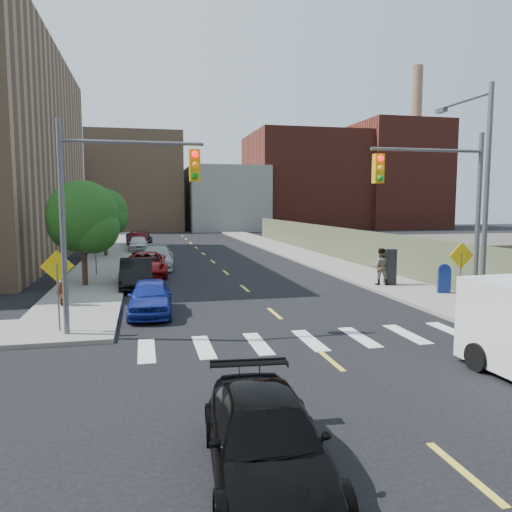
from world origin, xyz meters
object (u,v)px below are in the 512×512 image
black_sedan (266,440)px  pedestrian_east (380,266)px  parked_car_maroon (138,241)px  pedestrian_west (62,284)px  payphone (390,267)px  parked_car_blue (150,297)px  parked_car_red (147,264)px  parked_car_white (138,244)px  mailbox (444,279)px  parked_car_black (136,273)px  parked_car_silver (157,257)px  parked_car_grey (139,238)px

black_sedan → pedestrian_east: pedestrian_east is taller
parked_car_maroon → pedestrian_west: (-2.85, -26.56, 0.25)m
parked_car_maroon → payphone: 27.92m
parked_car_blue → parked_car_red: (-0.06, 10.58, 0.02)m
parked_car_white → mailbox: size_ratio=3.16×
parked_car_black → pedestrian_west: (-2.93, -4.49, 0.28)m
mailbox → parked_car_maroon: bearing=140.2°
parked_car_black → parked_car_blue: bearing=-84.6°
parked_car_maroon → parked_car_black: bearing=-88.8°
payphone → pedestrian_west: (-15.79, -1.82, -0.04)m
mailbox → payphone: bearing=138.8°
parked_car_silver → black_sedan: size_ratio=1.19×
parked_car_maroon → pedestrian_east: bearing=-62.3°
parked_car_grey → parked_car_silver: bearing=-89.4°
parked_car_white → parked_car_maroon: (0.00, 2.68, 0.05)m
pedestrian_east → payphone: bearing=-162.5°
parked_car_grey → payphone: 32.18m
pedestrian_east → parked_car_silver: bearing=-21.3°
parked_car_grey → pedestrian_west: pedestrian_west is taller
parked_car_black → parked_car_maroon: bearing=90.2°
parked_car_white → parked_car_silver: bearing=-84.1°
parked_car_grey → black_sedan: parked_car_grey is taller
parked_car_black → pedestrian_east: size_ratio=2.42×
black_sedan → payphone: payphone is taller
mailbox → parked_car_white: bearing=142.7°
parked_car_black → payphone: payphone is taller
pedestrian_west → parked_car_silver: bearing=-35.9°
parked_car_white → parked_car_maroon: bearing=89.7°
parked_car_white → parked_car_black: bearing=-90.1°
parked_car_black → parked_car_white: 19.38m
parked_car_black → black_sedan: parked_car_black is taller
parked_car_blue → pedestrian_west: bearing=154.1°
parked_car_grey → payphone: (12.94, -29.46, 0.32)m
parked_car_blue → mailbox: bearing=7.2°
parked_car_blue → parked_car_black: bearing=98.4°
parked_car_black → parked_car_silver: size_ratio=0.85×
parked_car_black → parked_car_grey: bearing=90.1°
parked_car_white → mailbox: (14.28, -24.80, 0.08)m
parked_car_red → parked_car_maroon: (-0.64, 17.94, 0.06)m
black_sedan → pedestrian_west: pedestrian_west is taller
black_sedan → parked_car_blue: bearing=101.9°
parked_car_white → parked_car_maroon: size_ratio=0.91×
mailbox → payphone: size_ratio=0.74×
parked_car_grey → pedestrian_east: 31.93m
parked_car_black → mailbox: size_ratio=3.36×
parked_car_maroon → black_sedan: parked_car_maroon is taller
pedestrian_west → payphone: bearing=-100.1°
parked_car_blue → parked_car_grey: (-0.70, 33.23, 0.06)m
parked_car_grey → pedestrian_west: bearing=-98.4°
parked_car_silver → parked_car_black: bearing=-95.9°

